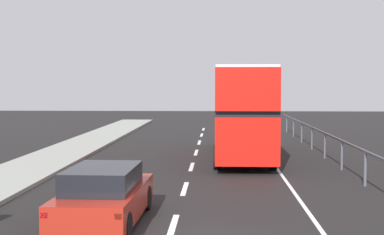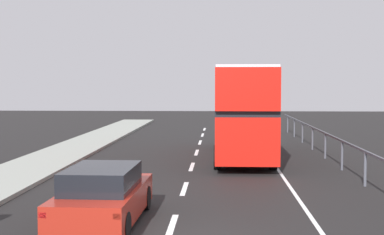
% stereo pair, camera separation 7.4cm
% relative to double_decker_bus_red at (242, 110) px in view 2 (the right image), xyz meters
% --- Properties ---
extents(lane_paint_markings, '(3.65, 46.00, 0.01)m').
position_rel_double_decker_bus_red_xyz_m(lane_paint_markings, '(-0.11, -5.71, -2.24)').
color(lane_paint_markings, silver).
rests_on(lane_paint_markings, ground).
extents(bridge_side_railing, '(0.10, 42.00, 1.21)m').
position_rel_double_decker_bus_red_xyz_m(bridge_side_railing, '(3.84, -5.70, -1.27)').
color(bridge_side_railing, '#464851').
rests_on(bridge_side_railing, ground).
extents(double_decker_bus_red, '(2.56, 11.12, 4.17)m').
position_rel_double_decker_bus_red_xyz_m(double_decker_bus_red, '(0.00, 0.00, 0.00)').
color(double_decker_bus_red, red).
rests_on(double_decker_bus_red, ground).
extents(hatchback_car_near, '(1.88, 4.49, 1.43)m').
position_rel_double_decker_bus_red_xyz_m(hatchback_car_near, '(-3.90, -12.79, -1.55)').
color(hatchback_car_near, maroon).
rests_on(hatchback_car_near, ground).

